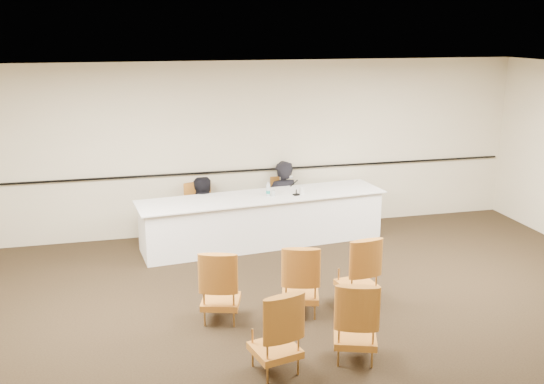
# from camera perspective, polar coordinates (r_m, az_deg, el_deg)

# --- Properties ---
(floor) EXTENTS (10.00, 10.00, 0.00)m
(floor) POSITION_cam_1_polar(r_m,az_deg,el_deg) (7.48, 4.32, -13.07)
(floor) COLOR black
(floor) RESTS_ON ground
(ceiling) EXTENTS (10.00, 10.00, 0.00)m
(ceiling) POSITION_cam_1_polar(r_m,az_deg,el_deg) (6.60, 4.84, 10.49)
(ceiling) COLOR silver
(ceiling) RESTS_ON ground
(wall_back) EXTENTS (10.00, 0.04, 3.00)m
(wall_back) POSITION_cam_1_polar(r_m,az_deg,el_deg) (10.65, -2.21, 4.20)
(wall_back) COLOR beige
(wall_back) RESTS_ON ground
(wall_rail) EXTENTS (9.80, 0.04, 0.03)m
(wall_rail) POSITION_cam_1_polar(r_m,az_deg,el_deg) (10.69, -2.15, 2.06)
(wall_rail) COLOR black
(wall_rail) RESTS_ON wall_back
(panel_table) EXTENTS (4.23, 1.41, 0.83)m
(panel_table) POSITION_cam_1_polar(r_m,az_deg,el_deg) (10.18, -0.85, -2.62)
(panel_table) COLOR white
(panel_table) RESTS_ON ground
(panelist_main) EXTENTS (0.72, 0.56, 1.76)m
(panelist_main) POSITION_cam_1_polar(r_m,az_deg,el_deg) (10.92, 0.97, -1.55)
(panelist_main) COLOR black
(panelist_main) RESTS_ON ground
(panelist_main_chair) EXTENTS (0.55, 0.55, 0.95)m
(panelist_main_chair) POSITION_cam_1_polar(r_m,az_deg,el_deg) (10.89, 0.97, -1.09)
(panelist_main_chair) COLOR #B26B20
(panelist_main_chair) RESTS_ON ground
(panelist_second) EXTENTS (0.95, 0.84, 1.62)m
(panelist_second) POSITION_cam_1_polar(r_m,az_deg,el_deg) (10.52, -6.70, -2.87)
(panelist_second) COLOR black
(panelist_second) RESTS_ON ground
(panelist_second_chair) EXTENTS (0.55, 0.55, 0.95)m
(panelist_second_chair) POSITION_cam_1_polar(r_m,az_deg,el_deg) (10.46, -6.73, -1.89)
(panelist_second_chair) COLOR #B26B20
(panelist_second_chair) RESTS_ON ground
(papers) EXTENTS (0.33, 0.27, 0.00)m
(papers) POSITION_cam_1_polar(r_m,az_deg,el_deg) (10.18, 1.97, -0.16)
(papers) COLOR white
(papers) RESTS_ON panel_table
(microphone) EXTENTS (0.17, 0.24, 0.31)m
(microphone) POSITION_cam_1_polar(r_m,az_deg,el_deg) (10.06, 2.31, 0.54)
(microphone) COLOR black
(microphone) RESTS_ON panel_table
(water_bottle) EXTENTS (0.08, 0.08, 0.23)m
(water_bottle) POSITION_cam_1_polar(r_m,az_deg,el_deg) (10.03, -0.37, 0.28)
(water_bottle) COLOR teal
(water_bottle) RESTS_ON panel_table
(drinking_glass) EXTENTS (0.07, 0.07, 0.10)m
(drinking_glass) POSITION_cam_1_polar(r_m,az_deg,el_deg) (10.03, 0.12, -0.11)
(drinking_glass) COLOR silver
(drinking_glass) RESTS_ON panel_table
(coffee_cup) EXTENTS (0.10, 0.10, 0.12)m
(coffee_cup) POSITION_cam_1_polar(r_m,az_deg,el_deg) (10.17, 2.80, 0.16)
(coffee_cup) COLOR silver
(coffee_cup) RESTS_ON panel_table
(aud_chair_front_left) EXTENTS (0.62, 0.62, 0.95)m
(aud_chair_front_left) POSITION_cam_1_polar(r_m,az_deg,el_deg) (7.58, -4.87, -8.67)
(aud_chair_front_left) COLOR #B26B20
(aud_chair_front_left) RESTS_ON ground
(aud_chair_front_mid) EXTENTS (0.62, 0.62, 0.95)m
(aud_chair_front_mid) POSITION_cam_1_polar(r_m,az_deg,el_deg) (7.73, 2.70, -8.13)
(aud_chair_front_mid) COLOR #B26B20
(aud_chair_front_mid) RESTS_ON ground
(aud_chair_front_right) EXTENTS (0.56, 0.56, 0.95)m
(aud_chair_front_right) POSITION_cam_1_polar(r_m,az_deg,el_deg) (8.07, 8.05, -7.23)
(aud_chair_front_right) COLOR #B26B20
(aud_chair_front_right) RESTS_ON ground
(aud_chair_back_left) EXTENTS (0.60, 0.60, 0.95)m
(aud_chair_back_left) POSITION_cam_1_polar(r_m,az_deg,el_deg) (6.50, 0.29, -12.89)
(aud_chair_back_left) COLOR #B26B20
(aud_chair_back_left) RESTS_ON ground
(aud_chair_back_mid) EXTENTS (0.64, 0.64, 0.95)m
(aud_chair_back_mid) POSITION_cam_1_polar(r_m,az_deg,el_deg) (6.79, 7.87, -11.78)
(aud_chair_back_mid) COLOR #B26B20
(aud_chair_back_mid) RESTS_ON ground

